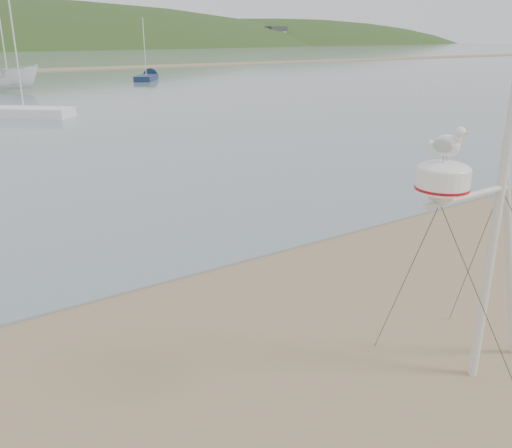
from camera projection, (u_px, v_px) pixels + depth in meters
mast_rig at (487, 288)px, 6.59m from camera, size 2.37×2.53×5.35m
boat_white at (5, 56)px, 41.86m from camera, size 2.88×2.88×5.34m
sailboat_blue_far at (149, 76)px, 54.72m from camera, size 4.85×6.09×6.31m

